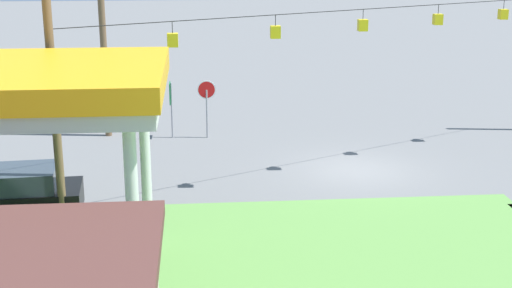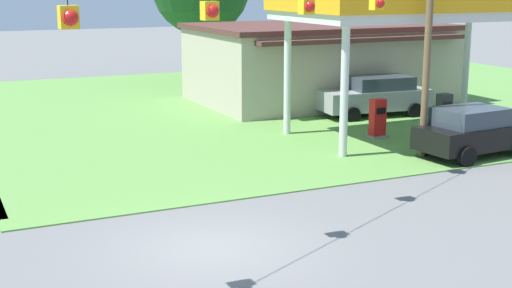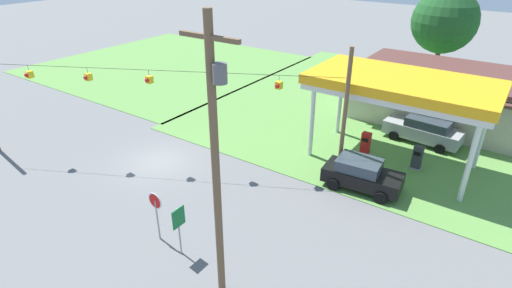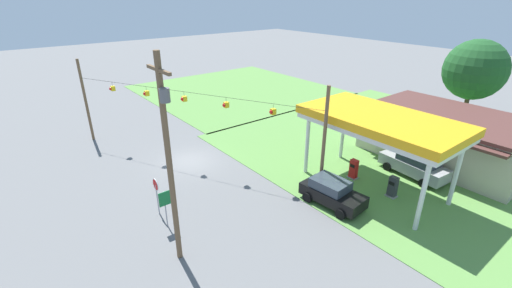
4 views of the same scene
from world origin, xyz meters
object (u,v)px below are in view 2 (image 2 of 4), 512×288
gas_station_canopy (417,9)px  car_at_pumps_rear (375,96)px  fuel_pump_far (444,113)px  car_at_pumps_front (473,131)px  fuel_pump_near (378,120)px  gas_station_store (319,62)px

gas_station_canopy → car_at_pumps_rear: bearing=76.2°
fuel_pump_far → car_at_pumps_front: car_at_pumps_front is taller
fuel_pump_near → car_at_pumps_rear: bearing=56.8°
gas_station_canopy → fuel_pump_near: size_ratio=6.74×
fuel_pump_far → car_at_pumps_rear: (-0.65, 3.91, 0.22)m
car_at_pumps_rear → fuel_pump_near: bearing=61.9°
gas_station_store → car_at_pumps_front: (-1.21, -12.76, -1.05)m
gas_station_canopy → car_at_pumps_front: (-0.35, -3.92, -4.00)m
gas_station_store → car_at_pumps_rear: bearing=-88.9°
fuel_pump_near → car_at_pumps_front: car_at_pumps_front is taller
fuel_pump_near → car_at_pumps_rear: (2.56, 3.91, 0.22)m
gas_station_canopy → gas_station_store: (0.86, 8.84, -2.95)m
fuel_pump_near → fuel_pump_far: same height
gas_station_canopy → car_at_pumps_front: gas_station_canopy is taller
gas_station_store → fuel_pump_far: bearing=-85.2°
car_at_pumps_rear → gas_station_canopy: bearing=81.4°
gas_station_canopy → gas_station_store: size_ratio=0.84×
fuel_pump_near → car_at_pumps_front: size_ratio=0.35×
car_at_pumps_rear → car_at_pumps_front: bearing=85.7°
fuel_pump_far → car_at_pumps_rear: size_ratio=0.30×
fuel_pump_near → fuel_pump_far: bearing=0.0°
gas_station_store → car_at_pumps_rear: gas_station_store is taller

